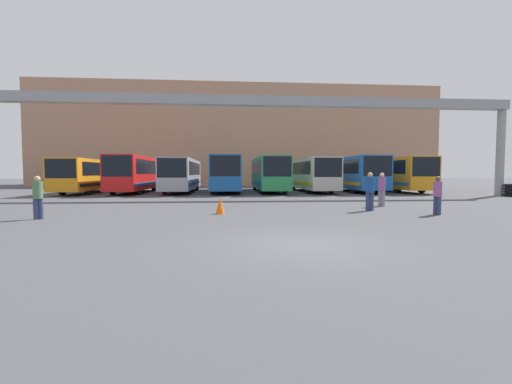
{
  "coord_description": "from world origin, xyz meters",
  "views": [
    {
      "loc": [
        -1.88,
        -8.34,
        1.8
      ],
      "look_at": [
        0.35,
        18.28,
        0.3
      ],
      "focal_mm": 24.0,
      "sensor_mm": 36.0,
      "label": 1
    }
  ],
  "objects_px": {
    "pedestrian_near_right": "(382,189)",
    "bus_slot_3": "(226,172)",
    "bus_slot_5": "(311,173)",
    "pedestrian_mid_left": "(370,190)",
    "bus_slot_2": "(182,173)",
    "bus_slot_4": "(268,172)",
    "bus_slot_6": "(354,172)",
    "bus_slot_7": "(393,172)",
    "traffic_cone": "(220,206)",
    "bus_slot_1": "(135,172)",
    "tire_stack": "(512,190)",
    "pedestrian_mid_right": "(38,196)",
    "pedestrian_far_center": "(438,194)",
    "bus_slot_0": "(91,174)"
  },
  "relations": [
    {
      "from": "bus_slot_1",
      "to": "bus_slot_5",
      "type": "xyz_separation_m",
      "value": [
        16.31,
        0.6,
        -0.06
      ]
    },
    {
      "from": "bus_slot_3",
      "to": "tire_stack",
      "type": "bearing_deg",
      "value": -19.83
    },
    {
      "from": "pedestrian_mid_left",
      "to": "pedestrian_far_center",
      "type": "bearing_deg",
      "value": 151.6
    },
    {
      "from": "bus_slot_7",
      "to": "tire_stack",
      "type": "xyz_separation_m",
      "value": [
        5.53,
        -7.9,
        -1.36
      ]
    },
    {
      "from": "bus_slot_2",
      "to": "bus_slot_6",
      "type": "bearing_deg",
      "value": -3.48
    },
    {
      "from": "tire_stack",
      "to": "bus_slot_5",
      "type": "bearing_deg",
      "value": 149.89
    },
    {
      "from": "bus_slot_2",
      "to": "bus_slot_7",
      "type": "height_order",
      "value": "bus_slot_7"
    },
    {
      "from": "pedestrian_near_right",
      "to": "bus_slot_2",
      "type": "bearing_deg",
      "value": 173.75
    },
    {
      "from": "bus_slot_0",
      "to": "tire_stack",
      "type": "bearing_deg",
      "value": -13.1
    },
    {
      "from": "bus_slot_2",
      "to": "traffic_cone",
      "type": "bearing_deg",
      "value": -77.57
    },
    {
      "from": "bus_slot_6",
      "to": "pedestrian_mid_left",
      "type": "relative_size",
      "value": 5.68
    },
    {
      "from": "bus_slot_5",
      "to": "pedestrian_mid_right",
      "type": "bearing_deg",
      "value": -129.74
    },
    {
      "from": "bus_slot_0",
      "to": "bus_slot_6",
      "type": "relative_size",
      "value": 1.1
    },
    {
      "from": "bus_slot_4",
      "to": "pedestrian_far_center",
      "type": "distance_m",
      "value": 19.23
    },
    {
      "from": "bus_slot_3",
      "to": "bus_slot_7",
      "type": "bearing_deg",
      "value": 0.11
    },
    {
      "from": "bus_slot_0",
      "to": "pedestrian_far_center",
      "type": "height_order",
      "value": "bus_slot_0"
    },
    {
      "from": "pedestrian_mid_left",
      "to": "bus_slot_5",
      "type": "bearing_deg",
      "value": -85.1
    },
    {
      "from": "bus_slot_5",
      "to": "pedestrian_mid_left",
      "type": "bearing_deg",
      "value": -94.34
    },
    {
      "from": "bus_slot_5",
      "to": "bus_slot_4",
      "type": "bearing_deg",
      "value": 177.94
    },
    {
      "from": "bus_slot_5",
      "to": "tire_stack",
      "type": "bearing_deg",
      "value": -30.11
    },
    {
      "from": "bus_slot_7",
      "to": "bus_slot_6",
      "type": "bearing_deg",
      "value": -173.21
    },
    {
      "from": "bus_slot_1",
      "to": "pedestrian_mid_left",
      "type": "bearing_deg",
      "value": -46.82
    },
    {
      "from": "bus_slot_5",
      "to": "pedestrian_mid_left",
      "type": "distance_m",
      "value": 16.7
    },
    {
      "from": "bus_slot_7",
      "to": "traffic_cone",
      "type": "distance_m",
      "value": 23.9
    },
    {
      "from": "bus_slot_2",
      "to": "pedestrian_far_center",
      "type": "relative_size",
      "value": 7.45
    },
    {
      "from": "traffic_cone",
      "to": "tire_stack",
      "type": "height_order",
      "value": "tire_stack"
    },
    {
      "from": "bus_slot_2",
      "to": "pedestrian_far_center",
      "type": "distance_m",
      "value": 23.05
    },
    {
      "from": "bus_slot_4",
      "to": "bus_slot_7",
      "type": "relative_size",
      "value": 1.03
    },
    {
      "from": "bus_slot_2",
      "to": "bus_slot_3",
      "type": "relative_size",
      "value": 1.1
    },
    {
      "from": "pedestrian_near_right",
      "to": "bus_slot_1",
      "type": "bearing_deg",
      "value": -176.09
    },
    {
      "from": "bus_slot_2",
      "to": "pedestrian_mid_left",
      "type": "relative_size",
      "value": 6.76
    },
    {
      "from": "bus_slot_2",
      "to": "pedestrian_near_right",
      "type": "distance_m",
      "value": 19.58
    },
    {
      "from": "bus_slot_1",
      "to": "traffic_cone",
      "type": "relative_size",
      "value": 13.94
    },
    {
      "from": "tire_stack",
      "to": "pedestrian_mid_right",
      "type": "bearing_deg",
      "value": -160.11
    },
    {
      "from": "bus_slot_2",
      "to": "bus_slot_5",
      "type": "distance_m",
      "value": 12.24
    },
    {
      "from": "bus_slot_0",
      "to": "traffic_cone",
      "type": "relative_size",
      "value": 15.58
    },
    {
      "from": "bus_slot_3",
      "to": "pedestrian_near_right",
      "type": "distance_m",
      "value": 16.8
    },
    {
      "from": "bus_slot_7",
      "to": "traffic_cone",
      "type": "relative_size",
      "value": 15.51
    },
    {
      "from": "bus_slot_2",
      "to": "bus_slot_4",
      "type": "bearing_deg",
      "value": -2.32
    },
    {
      "from": "bus_slot_6",
      "to": "pedestrian_far_center",
      "type": "xyz_separation_m",
      "value": [
        -3.08,
        -17.86,
        -0.99
      ]
    },
    {
      "from": "bus_slot_0",
      "to": "bus_slot_7",
      "type": "height_order",
      "value": "bus_slot_7"
    },
    {
      "from": "bus_slot_1",
      "to": "tire_stack",
      "type": "distance_m",
      "value": 30.9
    },
    {
      "from": "bus_slot_7",
      "to": "traffic_cone",
      "type": "xyz_separation_m",
      "value": [
        -16.48,
        -17.24,
        -1.48
      ]
    },
    {
      "from": "pedestrian_near_right",
      "to": "bus_slot_3",
      "type": "bearing_deg",
      "value": 164.18
    },
    {
      "from": "bus_slot_1",
      "to": "bus_slot_6",
      "type": "distance_m",
      "value": 20.39
    },
    {
      "from": "bus_slot_4",
      "to": "tire_stack",
      "type": "height_order",
      "value": "bus_slot_4"
    },
    {
      "from": "bus_slot_4",
      "to": "bus_slot_6",
      "type": "height_order",
      "value": "bus_slot_6"
    },
    {
      "from": "bus_slot_3",
      "to": "pedestrian_mid_left",
      "type": "distance_m",
      "value": 17.98
    },
    {
      "from": "bus_slot_3",
      "to": "pedestrian_mid_left",
      "type": "height_order",
      "value": "bus_slot_3"
    },
    {
      "from": "pedestrian_near_right",
      "to": "bus_slot_4",
      "type": "bearing_deg",
      "value": 150.5
    }
  ]
}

